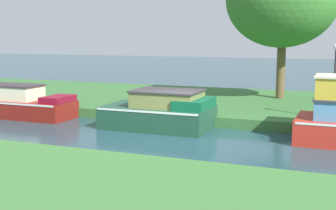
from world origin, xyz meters
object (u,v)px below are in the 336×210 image
at_px(forest_barge, 162,111).
at_px(maroon_narrowboat, 1,102).
at_px(mooring_post_near, 174,102).
at_px(lamp_post, 335,72).

xyz_separation_m(forest_barge, maroon_narrowboat, (-7.68, 0.00, -0.05)).
xyz_separation_m(maroon_narrowboat, mooring_post_near, (7.65, 1.26, 0.26)).
relative_size(maroon_narrowboat, mooring_post_near, 7.67).
distance_m(forest_barge, mooring_post_near, 1.28).
height_order(lamp_post, mooring_post_near, lamp_post).
bearing_deg(forest_barge, lamp_post, 19.05).
xyz_separation_m(forest_barge, mooring_post_near, (-0.03, 1.26, 0.20)).
bearing_deg(maroon_narrowboat, forest_barge, -0.00).
distance_m(forest_barge, lamp_post, 6.54).
distance_m(lamp_post, mooring_post_near, 6.24).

